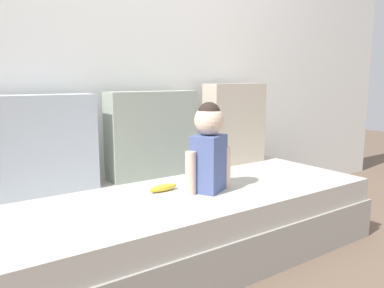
{
  "coord_description": "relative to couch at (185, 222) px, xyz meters",
  "views": [
    {
      "loc": [
        -1.12,
        -1.68,
        0.97
      ],
      "look_at": [
        0.05,
        0.0,
        0.63
      ],
      "focal_mm": 35.24,
      "sensor_mm": 36.0,
      "label": 1
    }
  ],
  "objects": [
    {
      "name": "banana",
      "position": [
        -0.12,
        0.03,
        0.21
      ],
      "size": [
        0.17,
        0.05,
        0.04
      ],
      "primitive_type": "ellipsoid",
      "rotation": [
        0.0,
        0.0,
        0.04
      ],
      "color": "yellow",
      "rests_on": "couch"
    },
    {
      "name": "throw_pillow_right",
      "position": [
        0.67,
        0.37,
        0.48
      ],
      "size": [
        0.46,
        0.16,
        0.57
      ],
      "primitive_type": "cube",
      "color": "#C1B29E",
      "rests_on": "couch"
    },
    {
      "name": "throw_pillow_left",
      "position": [
        -0.67,
        0.37,
        0.45
      ],
      "size": [
        0.58,
        0.16,
        0.52
      ],
      "primitive_type": "cube",
      "color": "#B2BCC6",
      "rests_on": "couch"
    },
    {
      "name": "throw_pillow_center",
      "position": [
        0.0,
        0.37,
        0.46
      ],
      "size": [
        0.58,
        0.16,
        0.53
      ],
      "primitive_type": "cube",
      "color": "#99A393",
      "rests_on": "couch"
    },
    {
      "name": "back_wall",
      "position": [
        0.0,
        0.6,
        1.1
      ],
      "size": [
        5.37,
        0.1,
        2.57
      ],
      "primitive_type": "cube",
      "color": "white",
      "rests_on": "ground"
    },
    {
      "name": "couch",
      "position": [
        0.0,
        0.0,
        0.0
      ],
      "size": [
        2.17,
        0.93,
        0.38
      ],
      "color": "#9C978F",
      "rests_on": "ground"
    },
    {
      "name": "ground_plane",
      "position": [
        0.0,
        0.0,
        -0.19
      ],
      "size": [
        12.0,
        12.0,
        0.0
      ],
      "primitive_type": "plane",
      "color": "brown"
    },
    {
      "name": "toddler",
      "position": [
        0.09,
        -0.09,
        0.44
      ],
      "size": [
        0.29,
        0.21,
        0.48
      ],
      "color": "#4C5B93",
      "rests_on": "couch"
    }
  ]
}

